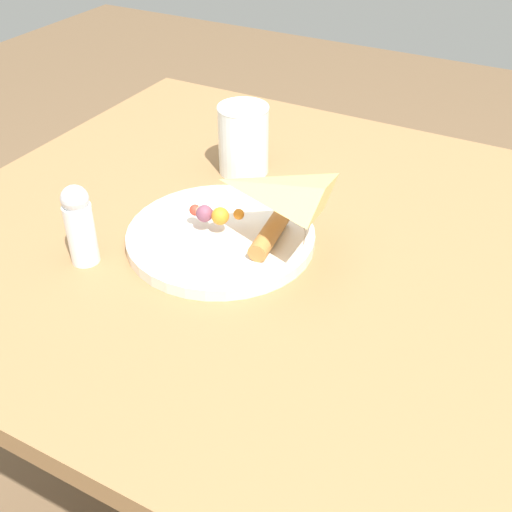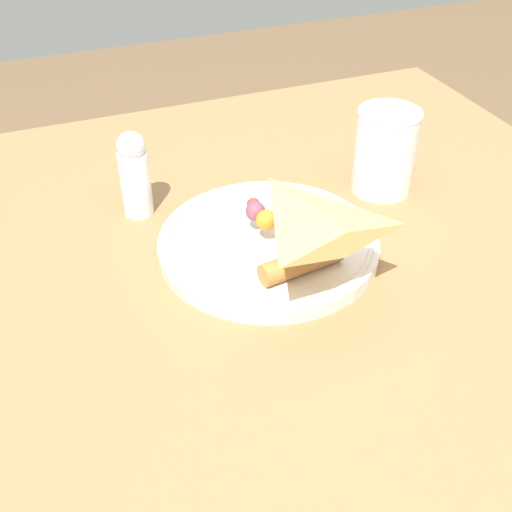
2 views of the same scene
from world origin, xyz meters
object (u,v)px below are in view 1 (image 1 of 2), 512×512
object	(u,v)px
dining_table	(356,321)
plate_pizza	(222,233)
salt_shaker	(80,225)
milk_glass	(243,141)

from	to	relation	value
dining_table	plate_pizza	world-z (taller)	plate_pizza
plate_pizza	salt_shaker	distance (m)	0.18
dining_table	salt_shaker	bearing A→B (deg)	-151.58
milk_glass	plate_pizza	bearing A→B (deg)	-68.66
milk_glass	salt_shaker	distance (m)	0.31
plate_pizza	milk_glass	bearing A→B (deg)	111.34
milk_glass	salt_shaker	xyz separation A→B (m)	(-0.06, -0.30, 0.00)
plate_pizza	salt_shaker	xyz separation A→B (m)	(-0.13, -0.12, 0.04)
salt_shaker	milk_glass	bearing A→B (deg)	79.10
dining_table	milk_glass	distance (m)	0.32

